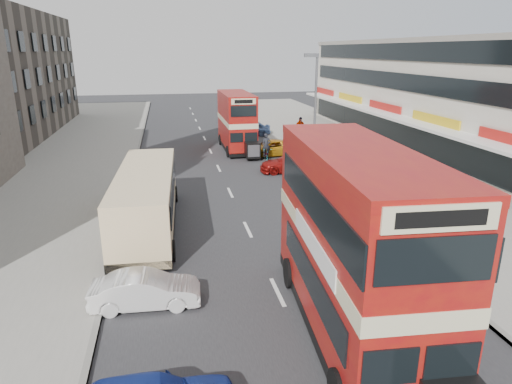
{
  "coord_description": "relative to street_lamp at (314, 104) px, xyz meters",
  "views": [
    {
      "loc": [
        -3.56,
        -11.82,
        8.35
      ],
      "look_at": [
        -0.22,
        4.85,
        2.92
      ],
      "focal_mm": 31.34,
      "sensor_mm": 36.0,
      "label": 1
    }
  ],
  "objects": [
    {
      "name": "pavement_left",
      "position": [
        -18.52,
        2.0,
        -4.71
      ],
      "size": [
        12.0,
        90.0,
        0.15
      ],
      "primitive_type": "cube",
      "color": "gray",
      "rests_on": "ground"
    },
    {
      "name": "ground",
      "position": [
        -6.52,
        -18.0,
        -4.78
      ],
      "size": [
        160.0,
        160.0,
        0.0
      ],
      "primitive_type": "plane",
      "color": "#28282B",
      "rests_on": "ground"
    },
    {
      "name": "bus_second",
      "position": [
        -4.18,
        8.17,
        -2.3
      ],
      "size": [
        2.37,
        8.57,
        4.72
      ],
      "rotation": [
        0.0,
        0.0,
        3.14
      ],
      "color": "black",
      "rests_on": "ground"
    },
    {
      "name": "coach",
      "position": [
        -11.25,
        -8.83,
        -3.21
      ],
      "size": [
        3.01,
        10.19,
        2.67
      ],
      "rotation": [
        0.0,
        0.0,
        -0.04
      ],
      "color": "black",
      "rests_on": "ground"
    },
    {
      "name": "road_surface",
      "position": [
        -6.52,
        2.0,
        -4.78
      ],
      "size": [
        12.0,
        90.0,
        0.01
      ],
      "primitive_type": "cube",
      "color": "#28282B",
      "rests_on": "ground"
    },
    {
      "name": "pedestrian_near",
      "position": [
        1.06,
        -5.39,
        -3.66
      ],
      "size": [
        0.73,
        0.5,
        1.95
      ],
      "primitive_type": "imported",
      "rotation": [
        0.0,
        0.0,
        3.13
      ],
      "color": "gray",
      "rests_on": "pavement_right"
    },
    {
      "name": "bus_main",
      "position": [
        -4.85,
        -18.57,
        -1.87
      ],
      "size": [
        3.38,
        10.23,
        5.54
      ],
      "rotation": [
        0.0,
        0.0,
        3.07
      ],
      "color": "black",
      "rests_on": "ground"
    },
    {
      "name": "street_lamp",
      "position": [
        0.0,
        0.0,
        0.0
      ],
      "size": [
        1.0,
        0.2,
        8.12
      ],
      "color": "slate",
      "rests_on": "ground"
    },
    {
      "name": "commercial_row",
      "position": [
        13.42,
        4.0,
        -0.09
      ],
      "size": [
        9.9,
        46.2,
        9.3
      ],
      "color": "beige",
      "rests_on": "ground"
    },
    {
      "name": "car_right_a",
      "position": [
        -1.51,
        0.0,
        -4.13
      ],
      "size": [
        4.64,
        2.12,
        1.32
      ],
      "primitive_type": "imported",
      "rotation": [
        0.0,
        0.0,
        -1.63
      ],
      "color": "maroon",
      "rests_on": "ground"
    },
    {
      "name": "car_right_c",
      "position": [
        -1.88,
        14.57,
        -4.06
      ],
      "size": [
        4.3,
        1.87,
        1.44
      ],
      "primitive_type": "imported",
      "rotation": [
        0.0,
        0.0,
        -1.61
      ],
      "color": "#597CB3",
      "rests_on": "ground"
    },
    {
      "name": "kerb_right",
      "position": [
        -0.42,
        2.0,
        -4.71
      ],
      "size": [
        0.2,
        90.0,
        0.16
      ],
      "primitive_type": "cube",
      "color": "gray",
      "rests_on": "ground"
    },
    {
      "name": "pedestrian_far",
      "position": [
        2.71,
        12.05,
        -3.66
      ],
      "size": [
        1.24,
        0.78,
        1.96
      ],
      "primitive_type": "imported",
      "rotation": [
        0.0,
        0.0,
        0.29
      ],
      "color": "gray",
      "rests_on": "pavement_right"
    },
    {
      "name": "kerb_left",
      "position": [
        -12.62,
        2.0,
        -4.71
      ],
      "size": [
        0.2,
        90.0,
        0.16
      ],
      "primitive_type": "cube",
      "color": "gray",
      "rests_on": "ground"
    },
    {
      "name": "pavement_right",
      "position": [
        5.48,
        2.0,
        -4.71
      ],
      "size": [
        12.0,
        90.0,
        0.15
      ],
      "primitive_type": "cube",
      "color": "gray",
      "rests_on": "ground"
    },
    {
      "name": "cyclist",
      "position": [
        -2.55,
        3.64,
        -4.07
      ],
      "size": [
        0.76,
        1.98,
        2.16
      ],
      "rotation": [
        0.0,
        0.0,
        -0.04
      ],
      "color": "gray",
      "rests_on": "ground"
    },
    {
      "name": "car_right_b",
      "position": [
        -1.8,
        5.35,
        -4.15
      ],
      "size": [
        4.69,
        2.36,
        1.27
      ],
      "primitive_type": "imported",
      "rotation": [
        0.0,
        0.0,
        -1.52
      ],
      "color": "orange",
      "rests_on": "ground"
    },
    {
      "name": "car_left_front",
      "position": [
        -11.12,
        -16.0,
        -4.18
      ],
      "size": [
        3.73,
        1.49,
        1.21
      ],
      "primitive_type": "imported",
      "rotation": [
        0.0,
        0.0,
        1.51
      ],
      "color": "white",
      "rests_on": "ground"
    }
  ]
}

